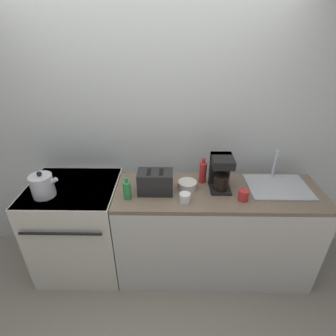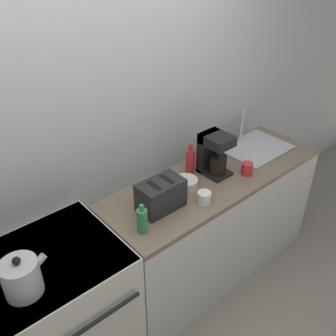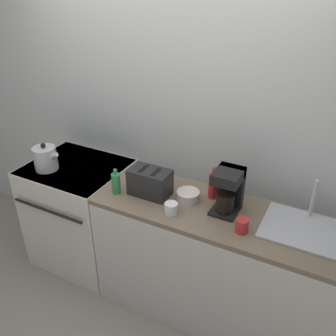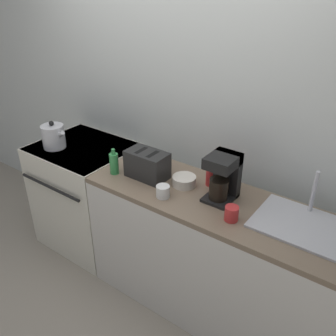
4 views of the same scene
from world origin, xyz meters
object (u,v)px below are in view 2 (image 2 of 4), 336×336
at_px(kettle, 22,278).
at_px(coffee_maker, 214,152).
at_px(cup_white, 204,198).
at_px(stove, 60,313).
at_px(toaster, 161,195).
at_px(bowl, 186,183).
at_px(bottle_red, 190,162).
at_px(bottle_green, 142,220).
at_px(cup_red, 247,169).

xyz_separation_m(kettle, coffee_maker, (1.46, 0.14, 0.06)).
bearing_deg(cup_white, coffee_maker, 35.32).
bearing_deg(coffee_maker, stove, -179.59).
bearing_deg(toaster, bowl, 12.10).
height_order(coffee_maker, bottle_red, coffee_maker).
distance_m(stove, bottle_red, 1.28).
relative_size(coffee_maker, bottle_red, 1.29).
xyz_separation_m(kettle, bottle_green, (0.69, -0.03, -0.02)).
xyz_separation_m(coffee_maker, bottle_green, (-0.77, -0.17, -0.08)).
bearing_deg(kettle, bowl, 6.08).
relative_size(coffee_maker, bowl, 1.90).
bearing_deg(stove, bottle_red, 4.89).
height_order(toaster, bowl, toaster).
bearing_deg(bowl, bottle_green, -162.39).
height_order(stove, kettle, kettle).
bearing_deg(coffee_maker, bottle_green, -167.24).
bearing_deg(toaster, bottle_red, 21.99).
height_order(bottle_green, cup_red, bottle_green).
distance_m(bottle_red, bottle_green, 0.68).
distance_m(bottle_green, bowl, 0.52).
bearing_deg(bottle_red, bottle_green, -157.33).
relative_size(stove, bottle_red, 3.98).
bearing_deg(bowl, coffee_maker, 3.75).
height_order(bottle_green, cup_white, bottle_green).
xyz_separation_m(kettle, cup_red, (1.62, -0.04, -0.05)).
bearing_deg(bottle_red, toaster, -158.01).
distance_m(coffee_maker, cup_red, 0.27).
xyz_separation_m(toaster, cup_white, (0.24, -0.14, -0.06)).
bearing_deg(bowl, stove, 179.49).
bearing_deg(bowl, cup_red, -20.48).
relative_size(toaster, coffee_maker, 0.95).
bearing_deg(kettle, cup_red, -1.36).
relative_size(cup_white, bowl, 0.55).
bearing_deg(bowl, bottle_red, 37.57).
relative_size(bottle_red, bowl, 1.47).
distance_m(cup_white, bowl, 0.20).
bearing_deg(cup_white, cup_red, 4.27).
bearing_deg(bottle_green, bowl, 17.61).
xyz_separation_m(toaster, bowl, (0.27, 0.06, -0.06)).
relative_size(kettle, bowl, 1.42).
relative_size(kettle, bottle_red, 0.96).
bearing_deg(cup_red, bottle_green, 179.49).
height_order(toaster, coffee_maker, coffee_maker).
height_order(kettle, coffee_maker, coffee_maker).
bearing_deg(bowl, cup_white, -98.33).
bearing_deg(bottle_red, stove, -175.11).
xyz_separation_m(bottle_red, bottle_green, (-0.63, -0.26, -0.02)).
distance_m(kettle, cup_white, 1.15).
distance_m(stove, bowl, 1.12).
relative_size(stove, toaster, 3.25).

